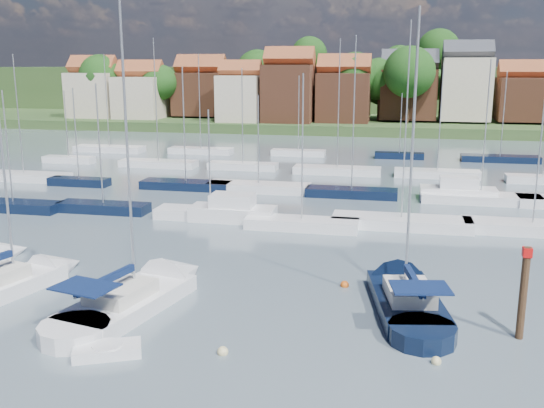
# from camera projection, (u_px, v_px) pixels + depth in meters

# --- Properties ---
(ground) EXTENTS (260.00, 260.00, 0.00)m
(ground) POSITION_uv_depth(u_px,v_px,m) (326.00, 179.00, 67.77)
(ground) COLOR #4F616B
(ground) RESTS_ON ground
(sailboat_left) EXTENTS (5.10, 10.32, 13.64)m
(sailboat_left) POSITION_uv_depth(u_px,v_px,m) (24.00, 280.00, 34.90)
(sailboat_left) COLOR white
(sailboat_left) RESTS_ON ground
(sailboat_centre) EXTENTS (6.02, 13.07, 17.13)m
(sailboat_centre) POSITION_uv_depth(u_px,v_px,m) (148.00, 293.00, 33.04)
(sailboat_centre) COLOR white
(sailboat_centre) RESTS_ON ground
(sailboat_navy) EXTENTS (5.27, 12.36, 16.58)m
(sailboat_navy) POSITION_uv_depth(u_px,v_px,m) (401.00, 293.00, 33.02)
(sailboat_navy) COLOR black
(sailboat_navy) RESTS_ON ground
(tender) EXTENTS (3.21, 2.44, 0.63)m
(tender) POSITION_uv_depth(u_px,v_px,m) (107.00, 351.00, 26.59)
(tender) COLOR white
(tender) RESTS_ON ground
(timber_piling) EXTENTS (0.40, 0.40, 6.69)m
(timber_piling) POSITION_uv_depth(u_px,v_px,m) (521.00, 312.00, 28.04)
(timber_piling) COLOR #4C331E
(timber_piling) RESTS_ON ground
(buoy_b) EXTENTS (0.48, 0.48, 0.48)m
(buoy_b) POSITION_uv_depth(u_px,v_px,m) (80.00, 346.00, 27.51)
(buoy_b) COLOR beige
(buoy_b) RESTS_ON ground
(buoy_c) EXTENTS (0.50, 0.50, 0.50)m
(buoy_c) POSITION_uv_depth(u_px,v_px,m) (49.00, 327.00, 29.57)
(buoy_c) COLOR #D85914
(buoy_c) RESTS_ON ground
(buoy_d) EXTENTS (0.50, 0.50, 0.50)m
(buoy_d) POSITION_uv_depth(u_px,v_px,m) (223.00, 354.00, 26.80)
(buoy_d) COLOR beige
(buoy_d) RESTS_ON ground
(buoy_e) EXTENTS (0.49, 0.49, 0.49)m
(buoy_e) POSITION_uv_depth(u_px,v_px,m) (345.00, 287.00, 34.96)
(buoy_e) COLOR #D85914
(buoy_e) RESTS_ON ground
(buoy_f) EXTENTS (0.44, 0.44, 0.44)m
(buoy_f) POSITION_uv_depth(u_px,v_px,m) (436.00, 364.00, 25.94)
(buoy_f) COLOR beige
(buoy_f) RESTS_ON ground
(marina_field) EXTENTS (79.62, 41.41, 15.93)m
(marina_field) POSITION_uv_depth(u_px,v_px,m) (339.00, 184.00, 62.66)
(marina_field) COLOR white
(marina_field) RESTS_ON ground
(far_shore_town) EXTENTS (212.46, 90.00, 22.27)m
(far_shore_town) POSITION_uv_depth(u_px,v_px,m) (379.00, 97.00, 154.66)
(far_shore_town) COLOR #41592C
(far_shore_town) RESTS_ON ground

